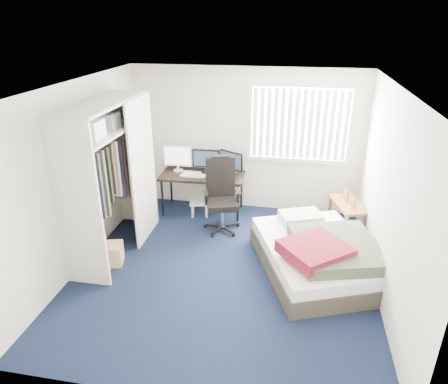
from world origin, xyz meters
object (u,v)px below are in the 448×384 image
desk (203,172)px  office_chair (221,202)px  nightstand (348,207)px  bed (319,254)px

desk → office_chair: bearing=-52.2°
desk → nightstand: desk is taller
desk → nightstand: bearing=-8.5°
desk → bed: desk is taller
desk → nightstand: size_ratio=1.72×
office_chair → bed: office_chair is taller
desk → bed: size_ratio=0.65×
office_chair → nightstand: office_chair is taller
desk → office_chair: office_chair is taller
office_chair → bed: size_ratio=0.54×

